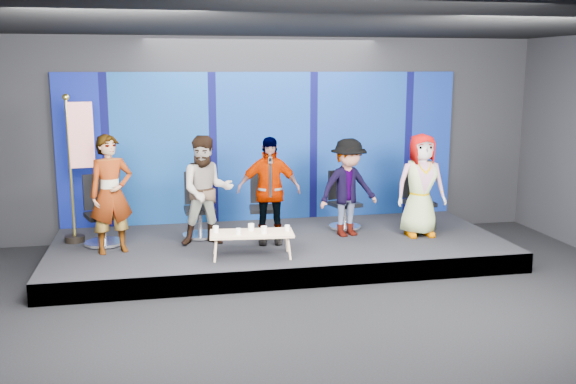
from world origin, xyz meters
name	(u,v)px	position (x,y,z in m)	size (l,w,h in m)	color
ground	(317,317)	(0.00, 0.00, 0.00)	(10.00, 10.00, 0.00)	black
room_walls	(319,116)	(0.00, 0.00, 2.43)	(10.02, 8.02, 3.51)	black
riser	(279,249)	(0.00, 2.50, 0.15)	(7.00, 3.00, 0.30)	black
backdrop	(264,147)	(0.00, 3.95, 1.60)	(7.00, 0.08, 2.60)	#07085C
chair_a	(102,222)	(-2.70, 2.78, 0.65)	(0.76, 0.76, 1.07)	silver
panelist_a	(111,194)	(-2.52, 2.31, 1.17)	(0.63, 0.42, 1.74)	black
chair_b	(199,216)	(-1.21, 2.95, 0.64)	(0.60, 0.60, 1.04)	silver
panelist_b	(207,191)	(-1.13, 2.45, 1.14)	(0.81, 0.63, 1.68)	black
chair_c	(264,215)	(-0.18, 2.85, 0.64)	(0.63, 0.63, 1.02)	silver
panelist_c	(269,190)	(-0.19, 2.35, 1.13)	(0.97, 0.40, 1.65)	black
chair_d	(343,209)	(1.21, 3.04, 0.62)	(0.66, 0.66, 0.97)	silver
panelist_d	(348,188)	(1.13, 2.54, 1.09)	(1.02, 0.58, 1.57)	black
chair_e	(418,208)	(2.44, 2.79, 0.64)	(0.60, 0.60, 1.02)	silver
panelist_e	(421,185)	(2.27, 2.32, 1.13)	(0.81, 0.53, 1.65)	black
coffee_table	(252,234)	(-0.56, 1.65, 0.63)	(1.22, 0.60, 0.36)	tan
mug_a	(216,229)	(-1.06, 1.74, 0.71)	(0.08, 0.08, 0.10)	white
mug_b	(238,231)	(-0.76, 1.58, 0.71)	(0.07, 0.07, 0.09)	white
mug_c	(251,227)	(-0.55, 1.76, 0.71)	(0.09, 0.09, 0.10)	white
mug_d	(264,230)	(-0.39, 1.57, 0.71)	(0.09, 0.09, 0.10)	white
mug_e	(287,228)	(-0.04, 1.63, 0.71)	(0.07, 0.07, 0.09)	white
flag_stand	(78,165)	(-3.03, 3.01, 1.51)	(0.53, 0.30, 2.29)	black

